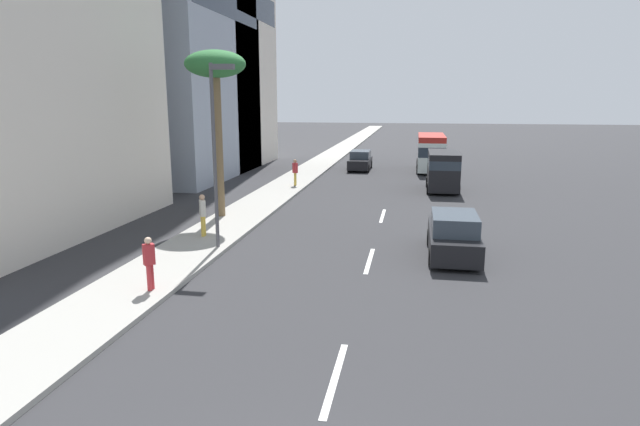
{
  "coord_description": "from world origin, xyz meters",
  "views": [
    {
      "loc": [
        -5.59,
        -1.52,
        5.88
      ],
      "look_at": [
        16.07,
        2.33,
        1.18
      ],
      "focal_mm": 29.98,
      "sensor_mm": 36.0,
      "label": 1
    }
  ],
  "objects": [
    {
      "name": "car_fourth",
      "position": [
        14.66,
        -3.08,
        0.79
      ],
      "size": [
        4.64,
        1.88,
        1.68
      ],
      "color": "black",
      "rests_on": "ground_plane"
    },
    {
      "name": "minibus_lead",
      "position": [
        39.59,
        -2.82,
        1.65
      ],
      "size": [
        6.75,
        2.26,
        3.0
      ],
      "color": "silver",
      "rests_on": "ground_plane"
    },
    {
      "name": "van_third",
      "position": [
        29.82,
        -3.36,
        1.45
      ],
      "size": [
        4.71,
        2.05,
        2.55
      ],
      "color": "black",
      "rests_on": "ground_plane"
    },
    {
      "name": "lane_stripe_far",
      "position": [
        21.35,
        0.0,
        0.01
      ],
      "size": [
        3.2,
        0.16,
        0.01
      ],
      "primitive_type": "cube",
      "color": "silver",
      "rests_on": "ground_plane"
    },
    {
      "name": "lane_stripe_near",
      "position": [
        4.8,
        0.0,
        0.01
      ],
      "size": [
        3.2,
        0.16,
        0.01
      ],
      "primitive_type": "cube",
      "color": "silver",
      "rests_on": "ground_plane"
    },
    {
      "name": "pedestrian_mid_block",
      "position": [
        15.31,
        7.25,
        1.16
      ],
      "size": [
        0.39,
        0.36,
        1.8
      ],
      "rotation": [
        0.0,
        0.0,
        0.57
      ],
      "color": "gold",
      "rests_on": "sidewalk_right"
    },
    {
      "name": "street_lamp",
      "position": [
        13.83,
        5.94,
        4.48
      ],
      "size": [
        0.24,
        0.97,
        7.05
      ],
      "color": "#4C4C51",
      "rests_on": "sidewalk_right"
    },
    {
      "name": "car_second",
      "position": [
        39.5,
        3.03,
        0.76
      ],
      "size": [
        4.52,
        1.79,
        1.6
      ],
      "rotation": [
        0.0,
        0.0,
        3.14
      ],
      "color": "black",
      "rests_on": "ground_plane"
    },
    {
      "name": "pedestrian_near_lamp",
      "position": [
        8.8,
        6.31,
        1.07
      ],
      "size": [
        0.38,
        0.38,
        1.67
      ],
      "rotation": [
        0.0,
        0.0,
        2.34
      ],
      "color": "red",
      "rests_on": "sidewalk_right"
    },
    {
      "name": "ground_plane",
      "position": [
        31.5,
        0.0,
        0.0
      ],
      "size": [
        198.0,
        198.0,
        0.0
      ],
      "primitive_type": "plane",
      "color": "#2D2D30"
    },
    {
      "name": "palm_tree",
      "position": [
        19.33,
        7.96,
        7.12
      ],
      "size": [
        2.89,
        2.89,
        8.01
      ],
      "color": "brown",
      "rests_on": "sidewalk_right"
    },
    {
      "name": "sidewalk_right",
      "position": [
        31.5,
        7.06,
        0.07
      ],
      "size": [
        162.0,
        2.81,
        0.15
      ],
      "primitive_type": "cube",
      "color": "#9E9B93",
      "rests_on": "ground_plane"
    },
    {
      "name": "pedestrian_by_tree",
      "position": [
        29.31,
        6.39,
        1.13
      ],
      "size": [
        0.37,
        0.39,
        1.76
      ],
      "rotation": [
        0.0,
        0.0,
        0.9
      ],
      "color": "gold",
      "rests_on": "sidewalk_right"
    },
    {
      "name": "lane_stripe_mid",
      "position": [
        13.45,
        0.0,
        0.01
      ],
      "size": [
        3.2,
        0.16,
        0.01
      ],
      "primitive_type": "cube",
      "color": "silver",
      "rests_on": "ground_plane"
    }
  ]
}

